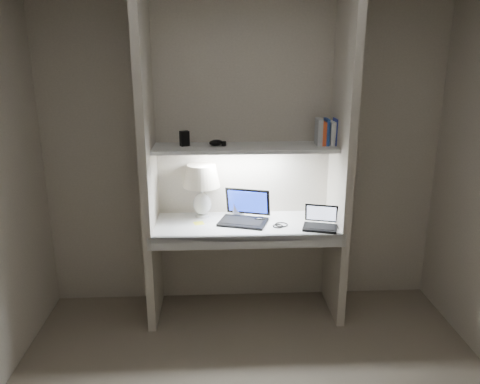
{
  "coord_description": "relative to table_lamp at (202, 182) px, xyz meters",
  "views": [
    {
      "loc": [
        -0.21,
        -2.21,
        2.05
      ],
      "look_at": [
        -0.05,
        1.05,
        1.08
      ],
      "focal_mm": 35.0,
      "sensor_mm": 36.0,
      "label": 1
    }
  ],
  "objects": [
    {
      "name": "laptop_netbook",
      "position": [
        0.91,
        -0.29,
        -0.25
      ],
      "size": [
        0.3,
        0.28,
        0.16
      ],
      "rotation": [
        0.0,
        0.0,
        -0.28
      ],
      "color": "black",
      "rests_on": "desk"
    },
    {
      "name": "shelf_box",
      "position": [
        -0.12,
        -0.05,
        0.36
      ],
      "size": [
        0.08,
        0.07,
        0.11
      ],
      "primitive_type": "cube",
      "rotation": [
        0.0,
        0.0,
        0.43
      ],
      "color": "black",
      "rests_on": "shelf"
    },
    {
      "name": "table_lamp",
      "position": [
        0.0,
        0.0,
        0.0
      ],
      "size": [
        0.3,
        0.3,
        0.43
      ],
      "color": "white",
      "rests_on": "desk"
    },
    {
      "name": "desk",
      "position": [
        0.34,
        -0.17,
        -0.31
      ],
      "size": [
        1.4,
        0.55,
        0.04
      ],
      "primitive_type": "cube",
      "color": "white",
      "rests_on": "alcove_panel_left"
    },
    {
      "name": "alcove_panel_right",
      "position": [
        1.07,
        -0.17,
        0.19
      ],
      "size": [
        0.06,
        0.55,
        2.5
      ],
      "primitive_type": "cube",
      "color": "beige",
      "rests_on": "floor"
    },
    {
      "name": "desk_apron",
      "position": [
        0.34,
        -0.43,
        -0.34
      ],
      "size": [
        1.46,
        0.03,
        0.1
      ],
      "primitive_type": "cube",
      "color": "silver",
      "rests_on": "desk"
    },
    {
      "name": "shelf",
      "position": [
        0.34,
        -0.08,
        0.29
      ],
      "size": [
        1.4,
        0.36,
        0.03
      ],
      "primitive_type": "cube",
      "color": "silver",
      "rests_on": "back_wall"
    },
    {
      "name": "alcove_panel_left",
      "position": [
        -0.39,
        -0.17,
        0.19
      ],
      "size": [
        0.06,
        0.55,
        2.5
      ],
      "primitive_type": "cube",
      "color": "beige",
      "rests_on": "floor"
    },
    {
      "name": "speaker",
      "position": [
        0.29,
        0.05,
        -0.23
      ],
      "size": [
        0.1,
        0.09,
        0.13
      ],
      "primitive_type": "cube",
      "rotation": [
        0.0,
        0.0,
        0.27
      ],
      "color": "silver",
      "rests_on": "desk"
    },
    {
      "name": "book_row",
      "position": [
        0.99,
        -0.06,
        0.4
      ],
      "size": [
        0.19,
        0.14,
        0.2
      ],
      "color": "silver",
      "rests_on": "shelf"
    },
    {
      "name": "mouse",
      "position": [
        0.46,
        -0.13,
        -0.28
      ],
      "size": [
        0.09,
        0.06,
        0.03
      ],
      "primitive_type": "ellipsoid",
      "rotation": [
        0.0,
        0.0,
        0.01
      ],
      "color": "black",
      "rests_on": "desk"
    },
    {
      "name": "sticky_note",
      "position": [
        -0.02,
        -0.16,
        -0.29
      ],
      "size": [
        0.1,
        0.1,
        0.0
      ],
      "primitive_type": "cube",
      "rotation": [
        0.0,
        0.0,
        0.27
      ],
      "color": "#FDFB35",
      "rests_on": "desk"
    },
    {
      "name": "laptop_main",
      "position": [
        0.34,
        -0.12,
        -0.24
      ],
      "size": [
        0.44,
        0.41,
        0.24
      ],
      "rotation": [
        0.0,
        0.0,
        -0.31
      ],
      "color": "black",
      "rests_on": "desk"
    },
    {
      "name": "strip_light",
      "position": [
        0.34,
        -0.08,
        0.27
      ],
      "size": [
        0.6,
        0.04,
        0.02
      ],
      "primitive_type": "cube",
      "color": "white",
      "rests_on": "shelf"
    },
    {
      "name": "shelf_gadget",
      "position": [
        0.12,
        -0.06,
        0.33
      ],
      "size": [
        0.13,
        0.12,
        0.05
      ],
      "primitive_type": "ellipsoid",
      "rotation": [
        0.0,
        0.0,
        0.4
      ],
      "color": "black",
      "rests_on": "shelf"
    },
    {
      "name": "cable_coil",
      "position": [
        0.61,
        -0.24,
        -0.29
      ],
      "size": [
        0.11,
        0.11,
        0.01
      ],
      "primitive_type": "torus",
      "rotation": [
        0.0,
        0.0,
        0.06
      ],
      "color": "black",
      "rests_on": "desk"
    },
    {
      "name": "back_wall",
      "position": [
        0.34,
        0.1,
        0.19
      ],
      "size": [
        3.2,
        0.01,
        2.5
      ],
      "primitive_type": "cube",
      "color": "beige",
      "rests_on": "floor"
    }
  ]
}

